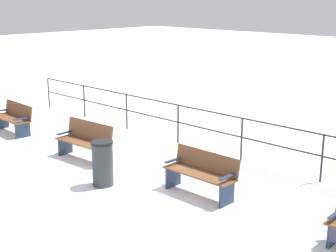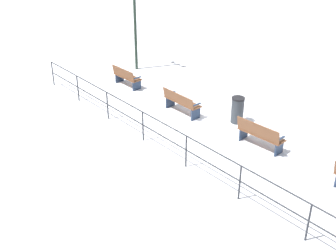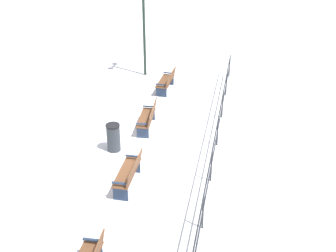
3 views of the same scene
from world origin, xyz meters
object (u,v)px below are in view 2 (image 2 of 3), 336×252
(bench_fourth, at_px, (126,77))
(bench_third, at_px, (181,102))
(trash_bin, at_px, (237,110))
(bench_second, at_px, (260,134))
(lamppost_middle, at_px, (135,12))

(bench_fourth, bearing_deg, bench_third, -91.63)
(bench_third, bearing_deg, bench_fourth, 89.92)
(bench_fourth, bearing_deg, trash_bin, -80.46)
(bench_second, bearing_deg, bench_fourth, 88.48)
(bench_fourth, height_order, lamppost_middle, lamppost_middle)
(bench_third, distance_m, trash_bin, 2.16)
(bench_fourth, relative_size, lamppost_middle, 0.34)
(bench_second, bearing_deg, bench_third, 90.53)
(bench_second, relative_size, lamppost_middle, 0.38)
(bench_fourth, distance_m, trash_bin, 5.54)
(lamppost_middle, bearing_deg, trash_bin, -94.65)
(bench_second, bearing_deg, lamppost_middle, 77.28)
(lamppost_middle, bearing_deg, bench_fourth, -138.30)
(bench_third, distance_m, bench_fourth, 3.56)
(bench_second, height_order, bench_fourth, bench_second)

